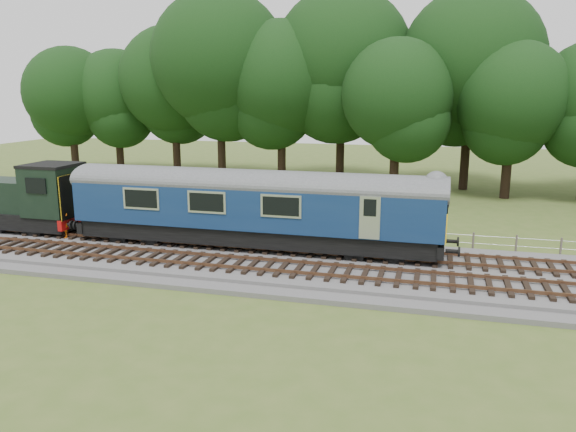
# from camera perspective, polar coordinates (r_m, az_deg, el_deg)

# --- Properties ---
(ground) EXTENTS (120.00, 120.00, 0.00)m
(ground) POSITION_cam_1_polar(r_m,az_deg,el_deg) (25.40, 5.06, -5.42)
(ground) COLOR #476123
(ground) RESTS_ON ground
(ballast) EXTENTS (70.00, 7.00, 0.35)m
(ballast) POSITION_cam_1_polar(r_m,az_deg,el_deg) (25.34, 5.06, -5.04)
(ballast) COLOR #4C4C4F
(ballast) RESTS_ON ground
(track_north) EXTENTS (67.20, 2.40, 0.21)m
(track_north) POSITION_cam_1_polar(r_m,az_deg,el_deg) (26.60, 5.60, -3.66)
(track_north) COLOR black
(track_north) RESTS_ON ballast
(track_south) EXTENTS (67.20, 2.40, 0.21)m
(track_south) POSITION_cam_1_polar(r_m,az_deg,el_deg) (23.77, 4.40, -5.63)
(track_south) COLOR black
(track_south) RESTS_ON ballast
(fence) EXTENTS (64.00, 0.12, 1.00)m
(fence) POSITION_cam_1_polar(r_m,az_deg,el_deg) (29.66, 6.58, -2.80)
(fence) COLOR #6B6054
(fence) RESTS_ON ground
(tree_line) EXTENTS (70.00, 8.00, 18.00)m
(tree_line) POSITION_cam_1_polar(r_m,az_deg,el_deg) (46.66, 9.78, 2.75)
(tree_line) COLOR black
(tree_line) RESTS_ON ground
(dmu_railcar) EXTENTS (18.05, 2.86, 3.88)m
(dmu_railcar) POSITION_cam_1_polar(r_m,az_deg,el_deg) (27.11, -3.56, 1.46)
(dmu_railcar) COLOR black
(dmu_railcar) RESTS_ON ground
(shunter_loco) EXTENTS (8.91, 2.60, 3.38)m
(shunter_loco) POSITION_cam_1_polar(r_m,az_deg,el_deg) (34.24, -26.24, 1.44)
(shunter_loco) COLOR black
(shunter_loco) RESTS_ON ground
(worker) EXTENTS (0.71, 0.49, 1.89)m
(worker) POSITION_cam_1_polar(r_m,az_deg,el_deg) (31.33, -21.96, -0.38)
(worker) COLOR orange
(worker) RESTS_ON ballast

